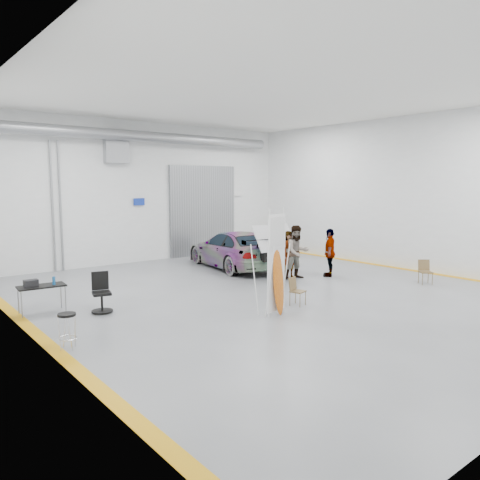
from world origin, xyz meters
TOP-DOWN VIEW (x-y plane):
  - ground at (0.00, 0.00)m, footprint 16.00×16.00m
  - room_shell at (0.24, 2.22)m, footprint 14.02×16.18m
  - sedan_car at (1.77, 4.26)m, footprint 2.91×5.39m
  - person_a at (2.09, 1.41)m, footprint 0.63×0.42m
  - person_b at (2.19, 1.13)m, footprint 1.07×0.91m
  - person_c at (3.42, 0.69)m, footprint 1.06×0.96m
  - surfboard_display at (-1.59, -1.83)m, footprint 0.76×0.34m
  - folding_chair_near at (-0.45, -1.49)m, footprint 0.45×0.47m
  - folding_chair_far at (4.90, -2.22)m, footprint 0.53×0.59m
  - shop_stool at (-6.61, -1.00)m, footprint 0.38×0.38m
  - work_table at (-6.28, 2.13)m, footprint 1.20×0.67m
  - office_chair at (-4.99, 1.26)m, footprint 0.56×0.58m
  - trunk_lid at (1.77, 1.96)m, footprint 1.73×1.05m

SIDE VIEW (x-z plane):
  - ground at x=0.00m, z-range 0.00..0.00m
  - folding_chair_near at x=-0.45m, z-range -0.15..0.63m
  - folding_chair_far at x=4.90m, z-range -0.15..0.66m
  - shop_stool at x=-6.61m, z-range 0.00..0.75m
  - office_chair at x=-4.99m, z-range -0.06..0.98m
  - work_table at x=-6.28m, z-range 0.26..1.20m
  - sedan_car at x=1.77m, z-range 0.00..1.48m
  - person_a at x=2.09m, z-range 0.00..1.69m
  - person_c at x=3.42m, z-range 0.00..1.76m
  - person_b at x=2.19m, z-range 0.00..1.91m
  - surfboard_display at x=-1.59m, z-range -0.26..2.50m
  - trunk_lid at x=1.77m, z-range 1.48..1.52m
  - room_shell at x=0.24m, z-range 1.07..7.08m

